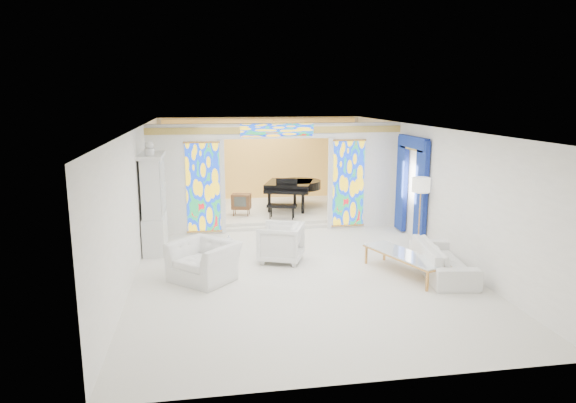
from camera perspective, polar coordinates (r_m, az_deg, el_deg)
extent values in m
plane|color=silver|center=(12.66, 0.07, -5.47)|extent=(12.00, 12.00, 0.00)
cube|color=white|center=(12.12, 0.07, 8.21)|extent=(7.00, 12.00, 0.02)
cube|color=white|center=(18.18, -3.05, 4.62)|extent=(7.00, 0.02, 3.00)
cube|color=white|center=(6.65, 8.69, -8.16)|extent=(7.00, 0.02, 3.00)
cube|color=white|center=(12.24, -16.32, 0.68)|extent=(0.02, 12.00, 3.00)
cube|color=white|center=(13.32, 15.10, 1.62)|extent=(0.02, 12.00, 3.00)
cube|color=white|center=(14.12, -11.35, 2.35)|extent=(2.00, 0.18, 3.00)
cube|color=white|center=(14.81, 8.38, 2.89)|extent=(2.00, 0.18, 3.00)
cube|color=white|center=(14.11, -1.27, 7.89)|extent=(3.00, 0.18, 0.40)
cube|color=silver|center=(14.06, -7.25, 1.62)|extent=(0.12, 0.06, 2.60)
cube|color=silver|center=(14.47, 4.70, 1.97)|extent=(0.12, 0.06, 2.60)
cube|color=silver|center=(14.02, -1.21, 7.25)|extent=(3.24, 0.06, 0.12)
cube|color=gold|center=(14.01, -1.22, 7.94)|extent=(7.00, 0.05, 0.18)
cube|color=gold|center=(14.04, -9.41, 1.54)|extent=(0.90, 0.04, 2.40)
cube|color=gold|center=(14.60, 6.73, 2.01)|extent=(0.90, 0.04, 2.40)
cube|color=gold|center=(14.00, -1.21, 7.94)|extent=(2.00, 0.04, 0.34)
cube|color=silver|center=(16.56, -2.26, -1.03)|extent=(6.80, 3.80, 0.18)
cube|color=#F0B453|center=(18.06, -3.00, 4.58)|extent=(6.70, 0.10, 2.90)
cylinder|color=#C38A44|center=(16.13, -1.57, 7.48)|extent=(0.48, 0.48, 0.30)
cube|color=navy|center=(13.35, 14.58, 1.02)|extent=(0.12, 0.55, 2.60)
cube|color=navy|center=(14.53, 12.53, 1.96)|extent=(0.12, 0.55, 2.60)
cube|color=navy|center=(13.79, 13.75, 6.42)|extent=(0.14, 1.70, 0.30)
cube|color=gold|center=(13.80, 13.72, 5.72)|extent=(0.12, 1.50, 0.06)
cube|color=silver|center=(13.02, -14.52, -3.32)|extent=(0.50, 1.40, 0.90)
cube|color=silver|center=(12.77, -14.79, 1.67)|extent=(0.44, 1.30, 1.40)
cube|color=white|center=(12.75, -13.76, 1.71)|extent=(0.01, 1.20, 1.30)
cube|color=silver|center=(12.67, -14.96, 4.97)|extent=(0.56, 1.46, 0.08)
cylinder|color=white|center=(12.31, -15.14, 5.33)|extent=(0.22, 0.22, 0.16)
sphere|color=white|center=(12.30, -15.18, 6.07)|extent=(0.20, 0.20, 0.20)
imported|color=white|center=(10.74, -9.33, -6.56)|extent=(1.64, 1.63, 0.80)
imported|color=white|center=(11.77, -0.82, -4.59)|extent=(1.23, 1.21, 0.87)
imported|color=silver|center=(11.43, 16.80, -6.18)|extent=(1.20, 2.35, 0.66)
cylinder|color=silver|center=(11.33, -6.59, -4.74)|extent=(0.55, 0.55, 0.03)
cylinder|color=silver|center=(11.41, -6.56, -6.06)|extent=(0.09, 0.09, 0.53)
cylinder|color=silver|center=(11.49, -6.53, -7.29)|extent=(0.36, 0.36, 0.03)
imported|color=white|center=(11.30, -6.61, -4.20)|extent=(0.19, 0.19, 0.18)
cube|color=white|center=(11.18, 12.81, -5.79)|extent=(1.25, 2.10, 0.04)
cube|color=#C38A44|center=(11.18, 12.81, -5.90)|extent=(1.29, 2.15, 0.03)
cube|color=#C38A44|center=(10.42, 15.22, -8.55)|extent=(0.06, 0.06, 0.42)
cube|color=#C38A44|center=(10.78, 17.24, -7.98)|extent=(0.06, 0.06, 0.42)
cube|color=#C38A44|center=(11.78, 8.68, -5.88)|extent=(0.06, 0.06, 0.42)
cube|color=#C38A44|center=(12.10, 10.66, -5.48)|extent=(0.06, 0.06, 0.42)
cylinder|color=#C38A44|center=(13.21, 14.22, -5.03)|extent=(0.32, 0.32, 0.03)
cylinder|color=#C38A44|center=(13.01, 14.39, -1.65)|extent=(0.03, 0.03, 1.64)
cylinder|color=silver|center=(12.85, 14.57, 1.81)|extent=(0.45, 0.45, 0.35)
cube|color=black|center=(16.36, 0.14, 1.73)|extent=(1.78, 1.84, 0.27)
cylinder|color=black|center=(16.65, 1.29, 1.90)|extent=(1.73, 1.73, 0.27)
cube|color=black|center=(15.53, -0.34, 1.05)|extent=(1.31, 0.68, 0.10)
cube|color=silver|center=(15.46, -0.38, 1.07)|extent=(1.16, 0.46, 0.03)
cube|color=black|center=(15.81, -0.14, 2.16)|extent=(0.64, 0.24, 0.24)
cube|color=black|center=(15.04, -0.69, -0.49)|extent=(0.92, 0.59, 0.08)
cylinder|color=black|center=(15.89, -2.09, -0.15)|extent=(0.12, 0.12, 0.59)
cylinder|color=black|center=(15.72, 1.66, -0.28)|extent=(0.12, 0.12, 0.59)
cylinder|color=black|center=(16.98, 0.76, 0.63)|extent=(0.12, 0.12, 0.59)
cube|color=brown|center=(15.52, -5.22, 0.01)|extent=(0.64, 0.51, 0.45)
cube|color=#393E3C|center=(15.33, -5.34, -0.03)|extent=(0.36, 0.11, 0.29)
cone|color=brown|center=(15.50, -6.08, -1.26)|extent=(0.04, 0.04, 0.20)
cone|color=brown|center=(15.42, -4.49, -1.29)|extent=(0.04, 0.04, 0.20)
cone|color=brown|center=(15.76, -5.89, -1.04)|extent=(0.04, 0.04, 0.20)
cone|color=brown|center=(15.68, -4.33, -1.07)|extent=(0.04, 0.04, 0.20)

